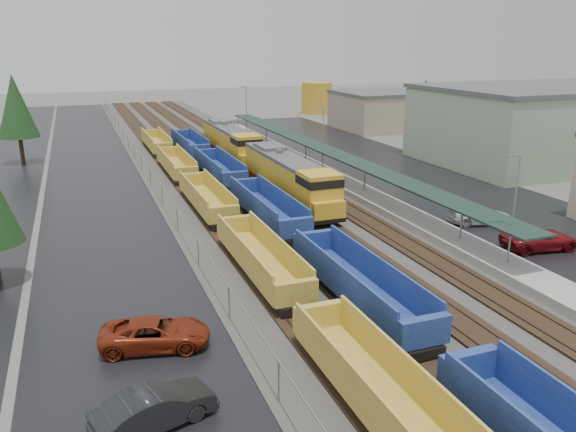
% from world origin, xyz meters
% --- Properties ---
extents(ballast_strip, '(20.00, 160.00, 0.08)m').
position_xyz_m(ballast_strip, '(0.00, 60.00, 0.04)').
color(ballast_strip, '#302D2B').
rests_on(ballast_strip, ground).
extents(trackbed, '(14.60, 160.00, 0.22)m').
position_xyz_m(trackbed, '(-0.00, 60.00, 0.16)').
color(trackbed, black).
rests_on(trackbed, ground).
extents(west_parking_lot, '(10.00, 160.00, 0.02)m').
position_xyz_m(west_parking_lot, '(-15.00, 60.00, 0.01)').
color(west_parking_lot, black).
rests_on(west_parking_lot, ground).
extents(east_commuter_lot, '(16.00, 100.00, 0.02)m').
position_xyz_m(east_commuter_lot, '(19.00, 50.00, 0.01)').
color(east_commuter_lot, black).
rests_on(east_commuter_lot, ground).
extents(station_platform, '(3.00, 80.00, 8.00)m').
position_xyz_m(station_platform, '(9.50, 50.01, 0.73)').
color(station_platform, '#9E9B93').
rests_on(station_platform, ground).
extents(chainlink_fence, '(0.08, 160.04, 2.02)m').
position_xyz_m(chainlink_fence, '(-9.50, 58.44, 1.61)').
color(chainlink_fence, gray).
rests_on(chainlink_fence, ground).
extents(industrial_buildings, '(32.52, 75.30, 9.50)m').
position_xyz_m(industrial_buildings, '(37.76, 45.85, 4.25)').
color(industrial_buildings, '#B5A78B').
rests_on(industrial_buildings, ground).
extents(distant_hills, '(301.00, 140.00, 25.20)m').
position_xyz_m(distant_hills, '(44.79, 210.68, 0.00)').
color(distant_hills, '#4A5845').
rests_on(distant_hills, ground).
extents(tree_west_far, '(4.84, 4.84, 11.00)m').
position_xyz_m(tree_west_far, '(-23.00, 70.00, 7.12)').
color(tree_west_far, '#332316').
rests_on(tree_west_far, ground).
extents(tree_east, '(4.40, 4.40, 10.00)m').
position_xyz_m(tree_east, '(28.00, 58.00, 6.47)').
color(tree_east, '#332316').
rests_on(tree_east, ground).
extents(locomotive_lead, '(3.02, 19.92, 4.51)m').
position_xyz_m(locomotive_lead, '(2.00, 41.00, 2.40)').
color(locomotive_lead, black).
rests_on(locomotive_lead, ground).
extents(locomotive_trail, '(3.02, 19.92, 4.51)m').
position_xyz_m(locomotive_trail, '(2.00, 62.00, 2.40)').
color(locomotive_trail, black).
rests_on(locomotive_trail, ground).
extents(well_string_yellow, '(2.57, 91.73, 2.28)m').
position_xyz_m(well_string_yellow, '(-6.00, 33.09, 1.14)').
color(well_string_yellow, '#B09D30').
rests_on(well_string_yellow, ground).
extents(well_string_blue, '(2.76, 96.79, 2.45)m').
position_xyz_m(well_string_blue, '(-2.00, 27.52, 1.20)').
color(well_string_blue, navy).
rests_on(well_string_blue, ground).
extents(storage_tank, '(6.52, 6.52, 6.52)m').
position_xyz_m(storage_tank, '(32.73, 105.13, 3.26)').
color(storage_tank, gold).
rests_on(storage_tank, ground).
extents(parked_car_west_b, '(3.04, 5.20, 1.62)m').
position_xyz_m(parked_car_west_b, '(-14.59, 12.32, 0.81)').
color(parked_car_west_b, black).
rests_on(parked_car_west_b, ground).
extents(parked_car_west_c, '(3.63, 5.82, 1.50)m').
position_xyz_m(parked_car_west_c, '(-13.71, 18.48, 0.75)').
color(parked_car_west_c, maroon).
rests_on(parked_car_west_c, ground).
extents(parked_car_east_b, '(3.43, 5.95, 1.56)m').
position_xyz_m(parked_car_east_b, '(14.79, 22.66, 0.78)').
color(parked_car_east_b, maroon).
rests_on(parked_car_east_b, ground).
extents(parked_car_east_c, '(3.66, 5.65, 1.52)m').
position_xyz_m(parked_car_east_c, '(14.68, 29.14, 0.76)').
color(parked_car_east_c, silver).
rests_on(parked_car_east_c, ground).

